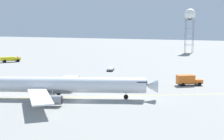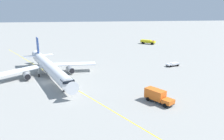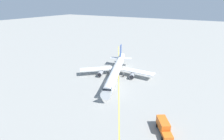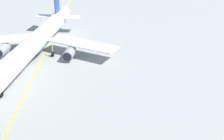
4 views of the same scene
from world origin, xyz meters
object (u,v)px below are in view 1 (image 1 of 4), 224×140
Objects in this scene: pushback_tug_truck at (111,69)px; fire_tender_truck at (10,59)px; catering_truck_truck at (188,80)px; radar_tower at (190,15)px; airliner_main at (61,86)px.

pushback_tug_truck is 55.00m from fire_tender_truck.
radar_tower is (17.78, -107.22, 21.54)m from catering_truck_truck.
radar_tower is (-69.06, -82.99, 21.67)m from fire_tender_truck.
radar_tower is at bearing 66.68° from catering_truck_truck.
pushback_tug_truck is (7.29, -46.01, -2.34)m from airliner_main.
radar_tower is at bearing 66.40° from airliner_main.
fire_tender_truck is 0.33× the size of radar_tower.
radar_tower reaches higher than airliner_main.
fire_tender_truck is (86.83, -24.23, -0.13)m from catering_truck_truck.
catering_truck_truck is 0.84× the size of fire_tender_truck.
pushback_tug_truck is at bearing -59.32° from fire_tender_truck.
airliner_main is at bearing -92.84° from fire_tender_truck.
airliner_main is at bearing 86.97° from radar_tower.
airliner_main is 37.73m from catering_truck_truck.
catering_truck_truck reaches higher than pushback_tug_truck.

